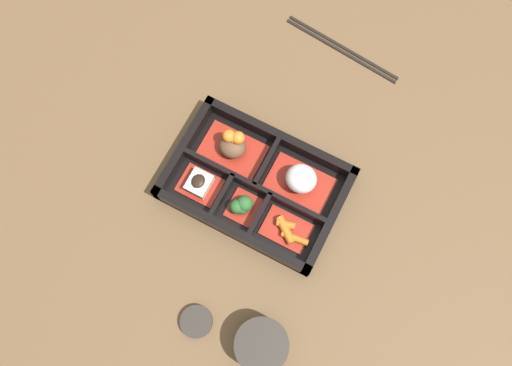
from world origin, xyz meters
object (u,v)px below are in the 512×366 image
at_px(tea_cup, 261,345).
at_px(sauce_dish, 196,322).
at_px(chopsticks, 342,48).
at_px(bowl_rice, 301,180).

distance_m(tea_cup, sauce_dish, 0.11).
distance_m(tea_cup, chopsticks, 0.56).
bearing_deg(tea_cup, chopsticks, 101.32).
height_order(tea_cup, chopsticks, tea_cup).
relative_size(bowl_rice, sauce_dish, 2.11).
distance_m(bowl_rice, sauce_dish, 0.29).
relative_size(bowl_rice, tea_cup, 1.31).
bearing_deg(sauce_dish, tea_cup, 9.04).
bearing_deg(bowl_rice, chopsticks, 99.43).
xyz_separation_m(bowl_rice, tea_cup, (0.06, -0.27, -0.01)).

